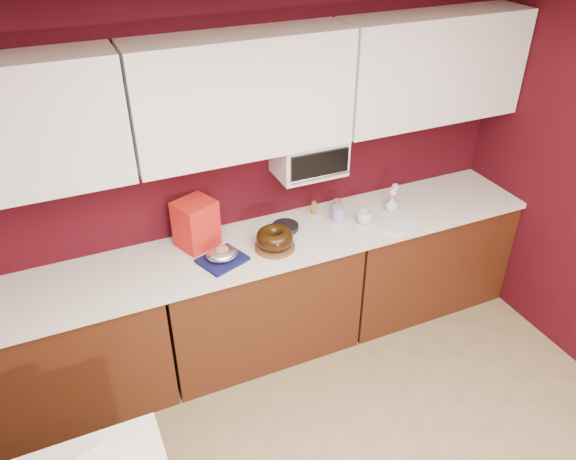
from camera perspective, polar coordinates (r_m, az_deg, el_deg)
The scene contains 26 objects.
ceiling at distance 1.45m, azimuth 24.28°, elevation 12.14°, with size 4.00×4.50×0.02m, color white.
wall_back at distance 3.73m, azimuth -5.16°, elevation 5.47°, with size 4.00×0.02×2.50m, color #39070E.
base_cabinet_left at distance 3.81m, azimuth -22.49°, elevation -11.83°, with size 1.31×0.58×0.86m, color #441E0D.
base_cabinet_center at distance 3.94m, azimuth -3.04°, elevation -7.13°, with size 1.31×0.58×0.86m, color #441E0D.
base_cabinet_right at distance 4.48m, azimuth 13.05°, elevation -2.51°, with size 1.31×0.58×0.86m, color #441E0D.
countertop at distance 3.67m, azimuth -3.24°, elevation -1.70°, with size 4.00×0.62×0.04m, color silver.
upper_cabinet_center at distance 3.35m, azimuth -4.69°, elevation 13.46°, with size 1.31×0.33×0.70m, color white.
upper_cabinet_right at distance 3.97m, azimuth 14.40°, elevation 15.65°, with size 1.31×0.33×0.70m, color white.
toaster_oven at distance 3.71m, azimuth 2.13°, elevation 7.56°, with size 0.45×0.30×0.25m, color white.
toaster_oven_door at distance 3.58m, azimuth 3.25°, elevation 6.57°, with size 0.40×0.02×0.18m, color black.
toaster_oven_handle at distance 3.60m, azimuth 3.32°, elevation 5.40°, with size 0.02×0.02×0.42m, color silver.
cake_base at distance 3.60m, azimuth -1.34°, elevation -1.70°, with size 0.26×0.26×0.02m, color brown.
bundt_cake at distance 3.57m, azimuth -1.35°, elevation -0.80°, with size 0.24×0.24×0.10m, color black.
navy_towel at distance 3.51m, azimuth -6.67°, elevation -3.02°, with size 0.27×0.23×0.02m, color #121243.
foil_ham_nest at distance 3.48m, azimuth -6.72°, elevation -2.42°, with size 0.20×0.17×0.07m, color white.
roasted_ham at distance 3.47m, azimuth -6.74°, elevation -2.08°, with size 0.09×0.08×0.06m, color #A6674B.
pandoro_box at distance 3.61m, azimuth -9.34°, elevation 0.63°, with size 0.23×0.21×0.32m, color #AD0B1B.
dark_pan at distance 3.79m, azimuth -0.28°, elevation 0.32°, with size 0.18×0.18×0.03m, color black.
coffee_mug at distance 3.88m, azimuth 7.80°, elevation 1.38°, with size 0.09×0.09×0.10m, color silver.
blue_jar at distance 3.88m, azimuth 5.16°, elevation 1.64°, with size 0.09×0.09×0.11m, color navy.
flower_vase at distance 4.06m, azimuth 10.50°, elevation 2.70°, with size 0.08×0.08×0.12m, color silver.
flower_pink at distance 4.01m, azimuth 10.62°, elevation 3.82°, with size 0.06×0.06×0.06m, color pink.
flower_blue at distance 4.03m, azimuth 10.86°, elevation 4.30°, with size 0.05×0.05×0.05m, color #8A9EDE.
china_plate at distance 3.89m, azimuth 11.32°, elevation 0.34°, with size 0.24×0.24×0.01m, color white.
amber_bottle at distance 3.95m, azimuth 2.65°, elevation 2.26°, with size 0.03×0.03×0.10m, color #905F1A.
paper_cup at distance 3.99m, azimuth 5.04°, elevation 2.44°, with size 0.06×0.06×0.09m, color #9B5D46.
Camera 1 is at (-1.04, -0.91, 2.94)m, focal length 35.00 mm.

